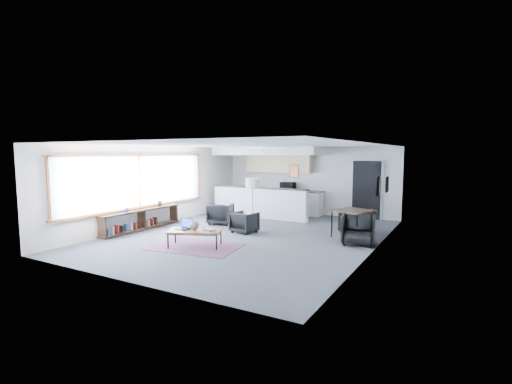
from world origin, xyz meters
The scene contains 21 objects.
room centered at (0.00, 0.00, 1.30)m, with size 7.02×9.02×2.62m.
window centered at (-3.46, -0.90, 1.46)m, with size 0.10×5.95×1.66m.
console centered at (-3.30, -1.05, 0.33)m, with size 0.35×3.00×0.80m.
kitchenette centered at (-1.20, 3.71, 1.38)m, with size 4.20×1.96×2.60m.
doorway centered at (2.30, 4.42, 1.07)m, with size 1.10×0.12×2.15m.
track_light centered at (-0.59, 2.20, 2.53)m, with size 1.60×0.07×0.15m.
wall_art_lower centered at (3.47, 0.40, 1.55)m, with size 0.03×0.38×0.48m.
wall_art_upper centered at (3.47, 1.70, 1.50)m, with size 0.03×0.34×0.44m.
kilim_rug centered at (-0.54, -1.83, 0.01)m, with size 2.44×1.84×0.01m.
coffee_table centered at (-0.54, -1.83, 0.40)m, with size 1.50×1.19×0.43m.
laptop centered at (-0.87, -1.82, 0.51)m, with size 0.38×0.32×0.26m.
ceramic_pot centered at (-0.56, -1.83, 0.55)m, with size 0.24×0.24×0.24m.
book_stack centered at (-0.07, -1.83, 0.47)m, with size 0.33×0.29×0.09m.
coaster centered at (-0.39, -2.02, 0.43)m, with size 0.11×0.11×0.01m.
armchair_left centered at (-1.72, 0.99, 0.38)m, with size 0.75×0.70×0.77m, color black.
armchair_right centered at (-0.32, 0.24, 0.34)m, with size 0.67×0.63×0.69m, color black.
floor_lamp centered at (-0.60, 1.21, 1.36)m, with size 0.52×0.52×1.56m.
dining_table centered at (2.68, 1.18, 0.72)m, with size 1.19×1.19×0.78m.
dining_chair_near centered at (3.00, 0.49, 0.37)m, with size 0.71×0.67×0.73m, color black.
dining_chair_far centered at (2.58, 1.85, 0.34)m, with size 0.67×0.62×0.69m, color black.
microwave centered at (-0.70, 4.15, 1.12)m, with size 0.55×0.31×0.37m, color black.
Camera 1 is at (5.35, -9.11, 2.37)m, focal length 26.00 mm.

